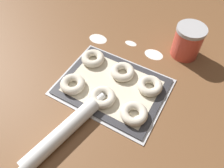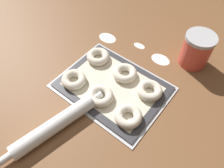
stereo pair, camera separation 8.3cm
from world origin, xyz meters
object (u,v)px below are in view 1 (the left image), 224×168
(rolling_pin, at_px, (62,133))
(bagel_back_right, at_px, (150,86))
(bagel_back_left, at_px, (93,58))
(bagel_front_left, at_px, (73,84))
(bagel_front_right, at_px, (134,114))
(flour_canister, at_px, (188,41))
(baking_tray, at_px, (112,87))
(bagel_back_center, at_px, (123,72))
(bagel_front_center, at_px, (103,97))

(rolling_pin, bearing_deg, bagel_back_right, 61.97)
(bagel_back_left, bearing_deg, bagel_front_left, -87.38)
(bagel_front_left, distance_m, bagel_front_right, 0.28)
(bagel_back_left, distance_m, bagel_back_right, 0.29)
(bagel_front_left, relative_size, rolling_pin, 0.25)
(flour_canister, relative_size, rolling_pin, 0.36)
(baking_tray, height_order, bagel_front_left, bagel_front_left)
(baking_tray, xyz_separation_m, bagel_front_right, (0.14, -0.08, 0.02))
(baking_tray, relative_size, flour_canister, 2.93)
(bagel_back_left, height_order, bagel_back_right, same)
(bagel_back_center, relative_size, flour_canister, 0.69)
(bagel_back_center, height_order, flour_canister, flour_canister)
(bagel_front_center, xyz_separation_m, bagel_back_center, (0.01, 0.16, 0.00))
(bagel_front_left, xyz_separation_m, flour_canister, (0.33, 0.43, 0.05))
(bagel_back_right, bearing_deg, bagel_back_left, 177.00)
(baking_tray, xyz_separation_m, flour_canister, (0.19, 0.35, 0.07))
(bagel_front_left, bearing_deg, flour_canister, 51.98)
(bagel_front_left, distance_m, rolling_pin, 0.22)
(bagel_front_right, bearing_deg, bagel_back_left, 150.45)
(bagel_front_left, height_order, bagel_back_center, same)
(bagel_front_center, distance_m, rolling_pin, 0.21)
(baking_tray, xyz_separation_m, bagel_back_right, (0.14, 0.07, 0.02))
(bagel_back_center, distance_m, flour_canister, 0.33)
(bagel_front_right, relative_size, bagel_back_right, 1.00)
(bagel_front_center, bearing_deg, baking_tray, 90.69)
(bagel_front_left, height_order, bagel_back_right, same)
(bagel_front_left, bearing_deg, bagel_front_center, 2.29)
(bagel_front_center, distance_m, bagel_back_right, 0.20)
(baking_tray, bearing_deg, rolling_pin, -99.19)
(baking_tray, xyz_separation_m, bagel_back_center, (0.01, 0.08, 0.02))
(bagel_back_center, bearing_deg, baking_tray, -94.90)
(bagel_front_left, bearing_deg, rolling_pin, -63.83)
(bagel_back_left, height_order, rolling_pin, rolling_pin)
(bagel_back_center, relative_size, rolling_pin, 0.25)
(bagel_front_center, xyz_separation_m, rolling_pin, (-0.05, -0.20, 0.00))
(bagel_front_left, distance_m, bagel_front_center, 0.14)
(bagel_front_right, xyz_separation_m, bagel_back_center, (-0.13, 0.16, 0.00))
(bagel_front_right, distance_m, flour_canister, 0.43)
(bagel_back_center, xyz_separation_m, flour_canister, (0.19, 0.27, 0.05))
(bagel_back_right, relative_size, rolling_pin, 0.25)
(bagel_front_center, relative_size, rolling_pin, 0.25)
(bagel_front_center, height_order, bagel_back_center, same)
(flour_canister, height_order, rolling_pin, flour_canister)
(bagel_back_right, distance_m, rolling_pin, 0.39)
(bagel_back_center, relative_size, bagel_back_right, 1.00)
(baking_tray, xyz_separation_m, bagel_front_center, (0.00, -0.08, 0.02))
(bagel_back_right, bearing_deg, flour_canister, 78.70)
(rolling_pin, bearing_deg, bagel_back_center, 81.77)
(bagel_front_right, distance_m, rolling_pin, 0.27)
(bagel_front_right, relative_size, flour_canister, 0.69)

